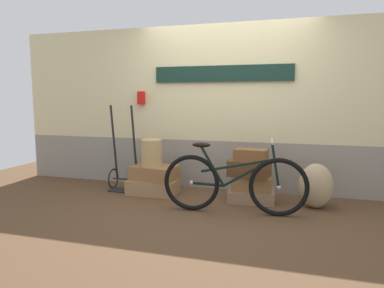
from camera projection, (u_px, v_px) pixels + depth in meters
name	position (u px, v px, depth m)	size (l,w,h in m)	color
ground	(213.00, 206.00, 4.55)	(8.74, 5.20, 0.06)	#513823
station_building	(228.00, 108.00, 5.19)	(6.74, 0.74, 2.42)	gray
suitcase_0	(153.00, 186.00, 5.02)	(0.68, 0.44, 0.21)	#9E754C
suitcase_1	(155.00, 173.00, 4.99)	(0.61, 0.43, 0.20)	olive
suitcase_2	(251.00, 196.00, 4.63)	(0.60, 0.38, 0.16)	#937051
suitcase_3	(252.00, 183.00, 4.59)	(0.51, 0.33, 0.20)	olive
suitcase_4	(249.00, 168.00, 4.55)	(0.52, 0.34, 0.20)	brown
suitcase_5	(251.00, 155.00, 4.56)	(0.41, 0.27, 0.15)	brown
wicker_basket	(152.00, 153.00, 4.94)	(0.29, 0.29, 0.38)	tan
luggage_trolley	(124.00, 171.00, 5.23)	(0.41, 0.37, 1.26)	black
burlap_sack	(316.00, 186.00, 4.35)	(0.42, 0.35, 0.56)	tan
bicycle	(233.00, 183.00, 4.13)	(1.71, 0.46, 0.88)	black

